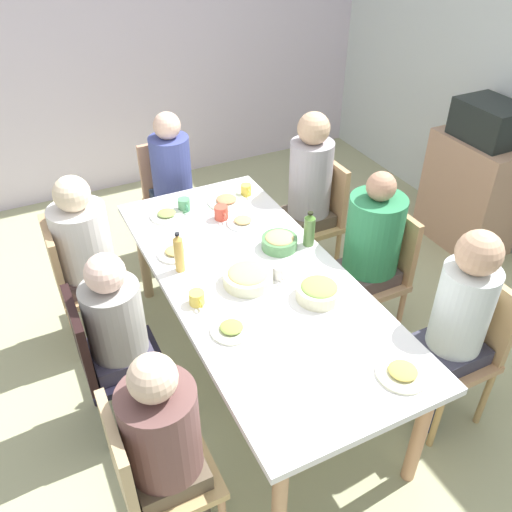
# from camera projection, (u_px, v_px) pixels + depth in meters

# --- Properties ---
(ground_plane) EXTENTS (6.58, 6.58, 0.00)m
(ground_plane) POSITION_uv_depth(u_px,v_px,m) (256.00, 370.00, 3.40)
(ground_plane) COLOR tan
(wall_left) EXTENTS (0.12, 5.09, 2.60)m
(wall_left) POSITION_uv_depth(u_px,v_px,m) (112.00, 45.00, 4.66)
(wall_left) COLOR silver
(wall_left) RESTS_ON ground_plane
(dining_table) EXTENTS (2.20, 0.96, 0.73)m
(dining_table) POSITION_uv_depth(u_px,v_px,m) (256.00, 288.00, 3.01)
(dining_table) COLOR white
(dining_table) RESTS_ON ground_plane
(chair_0) EXTENTS (0.40, 0.40, 0.90)m
(chair_0) POSITION_uv_depth(u_px,v_px,m) (379.00, 268.00, 3.41)
(chair_0) COLOR tan
(chair_0) RESTS_ON ground_plane
(person_0) EXTENTS (0.33, 0.33, 1.20)m
(person_0) POSITION_uv_depth(u_px,v_px,m) (371.00, 244.00, 3.25)
(person_0) COLOR #514F43
(person_0) RESTS_ON ground_plane
(chair_1) EXTENTS (0.40, 0.40, 0.90)m
(chair_1) POSITION_uv_depth(u_px,v_px,m) (171.00, 194.00, 4.17)
(chair_1) COLOR tan
(chair_1) RESTS_ON ground_plane
(person_1) EXTENTS (0.30, 0.30, 1.19)m
(person_1) POSITION_uv_depth(u_px,v_px,m) (172.00, 176.00, 3.99)
(person_1) COLOR navy
(person_1) RESTS_ON ground_plane
(chair_2) EXTENTS (0.40, 0.40, 0.90)m
(chair_2) POSITION_uv_depth(u_px,v_px,m) (462.00, 343.00, 2.88)
(chair_2) COLOR tan
(chair_2) RESTS_ON ground_plane
(person_2) EXTENTS (0.30, 0.30, 1.24)m
(person_2) POSITION_uv_depth(u_px,v_px,m) (459.00, 316.00, 2.71)
(person_2) COLOR navy
(person_2) RESTS_ON ground_plane
(chair_3) EXTENTS (0.40, 0.40, 0.90)m
(chair_3) POSITION_uv_depth(u_px,v_px,m) (149.00, 475.00, 2.26)
(chair_3) COLOR tan
(chair_3) RESTS_ON ground_plane
(person_3) EXTENTS (0.31, 0.31, 1.16)m
(person_3) POSITION_uv_depth(u_px,v_px,m) (165.00, 439.00, 2.18)
(person_3) COLOR brown
(person_3) RESTS_ON ground_plane
(chair_4) EXTENTS (0.40, 0.40, 0.90)m
(chair_4) POSITION_uv_depth(u_px,v_px,m) (77.00, 279.00, 3.32)
(chair_4) COLOR tan
(chair_4) RESTS_ON ground_plane
(person_4) EXTENTS (0.33, 0.33, 1.19)m
(person_4) POSITION_uv_depth(u_px,v_px,m) (85.00, 247.00, 3.23)
(person_4) COLOR #463941
(person_4) RESTS_ON ground_plane
(chair_5) EXTENTS (0.40, 0.40, 0.90)m
(chair_5) POSITION_uv_depth(u_px,v_px,m) (106.00, 358.00, 2.79)
(chair_5) COLOR black
(chair_5) RESTS_ON ground_plane
(person_5) EXTENTS (0.30, 0.30, 1.14)m
(person_5) POSITION_uv_depth(u_px,v_px,m) (119.00, 328.00, 2.72)
(person_5) COLOR #393A4C
(person_5) RESTS_ON ground_plane
(chair_6) EXTENTS (0.40, 0.40, 0.90)m
(chair_6) POSITION_uv_depth(u_px,v_px,m) (317.00, 213.00, 3.94)
(chair_6) COLOR tan
(chair_6) RESTS_ON ground_plane
(person_6) EXTENTS (0.30, 0.30, 1.29)m
(person_6) POSITION_uv_depth(u_px,v_px,m) (309.00, 185.00, 3.76)
(person_6) COLOR brown
(person_6) RESTS_ON ground_plane
(plate_0) EXTENTS (0.21, 0.21, 0.04)m
(plate_0) POSITION_uv_depth(u_px,v_px,m) (231.00, 329.00, 2.63)
(plate_0) COLOR silver
(plate_0) RESTS_ON dining_table
(plate_1) EXTENTS (0.20, 0.20, 0.04)m
(plate_1) POSITION_uv_depth(u_px,v_px,m) (243.00, 222.00, 3.41)
(plate_1) COLOR white
(plate_1) RESTS_ON dining_table
(plate_2) EXTENTS (0.21, 0.21, 0.04)m
(plate_2) POSITION_uv_depth(u_px,v_px,m) (175.00, 252.00, 3.14)
(plate_2) COLOR white
(plate_2) RESTS_ON dining_table
(plate_3) EXTENTS (0.21, 0.21, 0.04)m
(plate_3) POSITION_uv_depth(u_px,v_px,m) (167.00, 215.00, 3.48)
(plate_3) COLOR white
(plate_3) RESTS_ON dining_table
(plate_4) EXTENTS (0.24, 0.24, 0.04)m
(plate_4) POSITION_uv_depth(u_px,v_px,m) (402.00, 373.00, 2.40)
(plate_4) COLOR #E7E8C3
(plate_4) RESTS_ON dining_table
(plate_5) EXTENTS (0.25, 0.25, 0.04)m
(plate_5) POSITION_uv_depth(u_px,v_px,m) (227.00, 201.00, 3.62)
(plate_5) COLOR silver
(plate_5) RESTS_ON dining_table
(bowl_0) EXTENTS (0.21, 0.21, 0.09)m
(bowl_0) POSITION_uv_depth(u_px,v_px,m) (279.00, 241.00, 3.18)
(bowl_0) COLOR #4D814C
(bowl_0) RESTS_ON dining_table
(bowl_1) EXTENTS (0.24, 0.24, 0.09)m
(bowl_1) POSITION_uv_depth(u_px,v_px,m) (319.00, 291.00, 2.81)
(bowl_1) COLOR beige
(bowl_1) RESTS_ON dining_table
(bowl_2) EXTENTS (0.27, 0.27, 0.09)m
(bowl_2) POSITION_uv_depth(u_px,v_px,m) (248.00, 277.00, 2.91)
(bowl_2) COLOR beige
(bowl_2) RESTS_ON dining_table
(cup_0) EXTENTS (0.12, 0.08, 0.08)m
(cup_0) POSITION_uv_depth(u_px,v_px,m) (184.00, 205.00, 3.52)
(cup_0) COLOR #509362
(cup_0) RESTS_ON dining_table
(cup_1) EXTENTS (0.11, 0.07, 0.08)m
(cup_1) POSITION_uv_depth(u_px,v_px,m) (280.00, 272.00, 2.95)
(cup_1) COLOR white
(cup_1) RESTS_ON dining_table
(cup_2) EXTENTS (0.11, 0.07, 0.08)m
(cup_2) POSITION_uv_depth(u_px,v_px,m) (246.00, 190.00, 3.69)
(cup_2) COLOR #E8CB49
(cup_2) RESTS_ON dining_table
(cup_3) EXTENTS (0.12, 0.08, 0.07)m
(cup_3) POSITION_uv_depth(u_px,v_px,m) (197.00, 298.00, 2.78)
(cup_3) COLOR #E0C54D
(cup_3) RESTS_ON dining_table
(cup_4) EXTENTS (0.12, 0.09, 0.09)m
(cup_4) POSITION_uv_depth(u_px,v_px,m) (221.00, 213.00, 3.44)
(cup_4) COLOR #C64835
(cup_4) RESTS_ON dining_table
(bottle_0) EXTENTS (0.05, 0.05, 0.25)m
(bottle_0) POSITION_uv_depth(u_px,v_px,m) (179.00, 253.00, 2.96)
(bottle_0) COLOR gold
(bottle_0) RESTS_ON dining_table
(bottle_1) EXTENTS (0.07, 0.07, 0.22)m
(bottle_1) POSITION_uv_depth(u_px,v_px,m) (309.00, 229.00, 3.17)
(bottle_1) COLOR #53783D
(bottle_1) RESTS_ON dining_table
(side_cabinet) EXTENTS (0.70, 0.44, 0.90)m
(side_cabinet) POSITION_uv_depth(u_px,v_px,m) (471.00, 192.00, 4.32)
(side_cabinet) COLOR tan
(side_cabinet) RESTS_ON ground_plane
(microwave) EXTENTS (0.48, 0.36, 0.28)m
(microwave) POSITION_uv_depth(u_px,v_px,m) (490.00, 121.00, 3.97)
(microwave) COLOR black
(microwave) RESTS_ON side_cabinet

